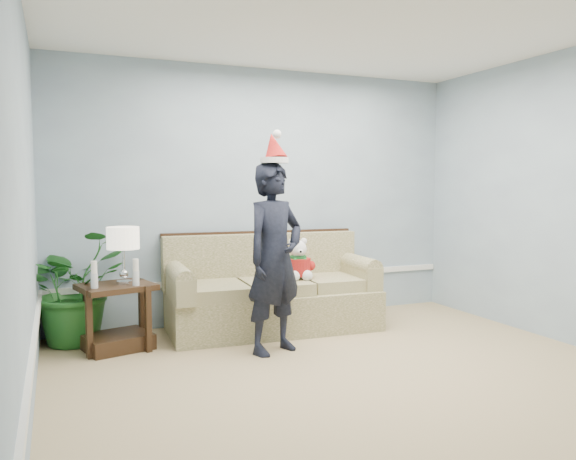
# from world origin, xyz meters

# --- Properties ---
(room_shell) EXTENTS (4.54, 5.04, 2.74)m
(room_shell) POSITION_xyz_m (0.00, 0.00, 1.35)
(room_shell) COLOR tan
(room_shell) RESTS_ON ground
(wainscot_trim) EXTENTS (4.49, 4.99, 0.06)m
(wainscot_trim) POSITION_xyz_m (-1.18, 1.18, 0.45)
(wainscot_trim) COLOR white
(wainscot_trim) RESTS_ON room_shell
(sofa) EXTENTS (2.13, 1.00, 0.97)m
(sofa) POSITION_xyz_m (-0.08, 2.06, 0.35)
(sofa) COLOR brown
(sofa) RESTS_ON room_shell
(side_table) EXTENTS (0.72, 0.65, 0.59)m
(side_table) POSITION_xyz_m (-1.60, 1.90, 0.23)
(side_table) COLOR #382314
(side_table) RESTS_ON room_shell
(table_lamp) EXTENTS (0.28, 0.28, 0.51)m
(table_lamp) POSITION_xyz_m (-1.54, 1.90, 0.97)
(table_lamp) COLOR silver
(table_lamp) RESTS_ON side_table
(candle_pair) EXTENTS (0.40, 0.06, 0.23)m
(candle_pair) POSITION_xyz_m (-1.62, 1.77, 0.69)
(candle_pair) COLOR silver
(candle_pair) RESTS_ON side_table
(houseplant) EXTENTS (1.24, 1.19, 1.05)m
(houseplant) POSITION_xyz_m (-1.94, 2.26, 0.53)
(houseplant) COLOR #1F5E20
(houseplant) RESTS_ON room_shell
(man) EXTENTS (0.71, 0.60, 1.66)m
(man) POSITION_xyz_m (-0.33, 1.29, 0.83)
(man) COLOR black
(man) RESTS_ON room_shell
(santa_hat) EXTENTS (0.30, 0.32, 0.29)m
(santa_hat) POSITION_xyz_m (-0.33, 1.31, 1.77)
(santa_hat) COLOR white
(santa_hat) RESTS_ON man
(teddy_bear) EXTENTS (0.30, 0.32, 0.42)m
(teddy_bear) POSITION_xyz_m (0.17, 1.93, 0.66)
(teddy_bear) COLOR white
(teddy_bear) RESTS_ON sofa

